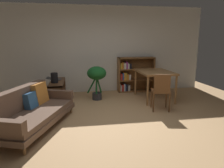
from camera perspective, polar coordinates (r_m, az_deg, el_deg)
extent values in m
plane|color=tan|center=(4.47, 0.46, -9.84)|extent=(8.16, 8.16, 0.00)
cube|color=silver|center=(6.84, -3.55, 9.24)|extent=(6.80, 0.10, 2.70)
cylinder|color=olive|center=(4.99, -11.00, -6.95)|extent=(0.04, 0.04, 0.13)
cylinder|color=olive|center=(3.47, -22.58, -16.26)|extent=(0.04, 0.04, 0.13)
cylinder|color=olive|center=(5.29, -18.40, -6.26)|extent=(0.04, 0.04, 0.13)
cube|color=brown|center=(4.32, -20.13, -8.80)|extent=(1.49, 2.18, 0.10)
cube|color=brown|center=(4.29, -20.22, -7.55)|extent=(1.43, 2.09, 0.10)
cube|color=brown|center=(4.39, -24.22, -3.86)|extent=(0.83, 1.87, 0.42)
cube|color=brown|center=(5.04, -14.98, -2.67)|extent=(0.81, 0.41, 0.19)
cube|color=#336093|center=(4.49, -21.06, -4.17)|extent=(0.28, 0.36, 0.34)
cube|color=orange|center=(4.76, -18.90, -2.46)|extent=(0.34, 0.48, 0.45)
cube|color=#56351E|center=(6.66, -14.03, -0.52)|extent=(0.37, 0.04, 0.54)
cube|color=#56351E|center=(5.42, -14.99, -3.34)|extent=(0.37, 0.04, 0.54)
cube|color=#56351E|center=(6.05, -14.44, -2.17)|extent=(0.37, 1.27, 0.04)
cube|color=#56351E|center=(5.99, -14.59, 0.55)|extent=(0.37, 1.31, 0.04)
cube|color=#56351E|center=(6.10, -14.34, -4.08)|extent=(0.37, 1.27, 0.04)
cube|color=#333338|center=(6.23, -14.51, 1.24)|extent=(0.23, 0.31, 0.02)
cube|color=black|center=(6.26, -16.34, 1.48)|extent=(0.21, 0.30, 0.06)
cylinder|color=black|center=(5.76, -15.28, 1.62)|extent=(0.18, 0.18, 0.26)
cylinder|color=slate|center=(5.75, -15.30, 2.14)|extent=(0.10, 0.10, 0.01)
cylinder|color=#333338|center=(5.99, -4.07, -3.27)|extent=(0.26, 0.26, 0.19)
cylinder|color=#195623|center=(5.91, -3.53, -0.15)|extent=(0.16, 0.05, 0.48)
cylinder|color=#195623|center=(6.03, -4.22, 0.04)|extent=(0.04, 0.29, 0.48)
cylinder|color=#195623|center=(5.91, -5.35, -0.11)|extent=(0.29, 0.07, 0.51)
cylinder|color=#195623|center=(5.82, -4.19, 0.15)|extent=(0.07, 0.20, 0.58)
ellipsoid|color=#195623|center=(5.85, -4.16, 2.94)|extent=(0.53, 0.53, 0.37)
cylinder|color=olive|center=(6.48, 6.37, 0.37)|extent=(0.06, 0.06, 0.75)
cylinder|color=olive|center=(5.44, 9.61, -1.92)|extent=(0.06, 0.06, 0.75)
cylinder|color=olive|center=(6.73, 12.64, 0.58)|extent=(0.06, 0.06, 0.75)
cylinder|color=olive|center=(5.73, 16.85, -1.57)|extent=(0.06, 0.06, 0.75)
cube|color=olive|center=(6.01, 11.44, 3.20)|extent=(0.86, 1.22, 0.05)
cylinder|color=brown|center=(5.34, 10.55, -3.90)|extent=(0.04, 0.04, 0.44)
cylinder|color=brown|center=(5.41, 14.39, -3.88)|extent=(0.04, 0.04, 0.44)
cylinder|color=brown|center=(5.00, 11.13, -5.00)|extent=(0.04, 0.04, 0.44)
cylinder|color=brown|center=(5.07, 15.22, -4.96)|extent=(0.04, 0.04, 0.44)
cube|color=brown|center=(5.14, 12.94, -1.82)|extent=(0.47, 0.47, 0.04)
cube|color=brown|center=(4.92, 13.44, 0.19)|extent=(0.36, 0.11, 0.40)
cube|color=brown|center=(6.79, 1.79, 2.49)|extent=(0.04, 0.34, 1.11)
cube|color=brown|center=(7.10, 10.91, 2.70)|extent=(0.04, 0.34, 1.11)
cube|color=brown|center=(6.86, 6.56, 7.05)|extent=(1.18, 0.34, 0.04)
cube|color=brown|center=(7.02, 6.35, -1.73)|extent=(1.18, 0.34, 0.04)
cube|color=brown|center=(7.06, 6.11, 2.80)|extent=(1.15, 0.04, 1.11)
cube|color=brown|center=(6.95, 6.42, 1.16)|extent=(1.15, 0.32, 0.04)
cube|color=brown|center=(6.89, 6.49, 4.07)|extent=(1.15, 0.32, 0.04)
cube|color=silver|center=(6.86, 2.27, -1.01)|extent=(0.04, 0.27, 0.19)
cube|color=red|center=(6.87, 2.74, -0.93)|extent=(0.06, 0.28, 0.21)
cube|color=silver|center=(6.88, 3.20, -0.83)|extent=(0.04, 0.27, 0.23)
cube|color=#2D5199|center=(6.88, 3.51, -0.83)|extent=(0.03, 0.25, 0.23)
cube|color=black|center=(6.90, 3.91, -1.05)|extent=(0.05, 0.23, 0.17)
cube|color=silver|center=(6.91, 4.45, -1.00)|extent=(0.06, 0.21, 0.18)
cube|color=red|center=(6.79, 2.39, 1.97)|extent=(0.06, 0.24, 0.20)
cube|color=#2D5199|center=(6.80, 2.90, 2.08)|extent=(0.04, 0.24, 0.22)
cube|color=orange|center=(6.81, 3.25, 2.16)|extent=(0.03, 0.25, 0.24)
cube|color=gold|center=(6.81, 3.61, 2.14)|extent=(0.05, 0.22, 0.23)
cube|color=orange|center=(6.83, 4.10, 1.94)|extent=(0.06, 0.24, 0.18)
cube|color=silver|center=(6.85, 4.66, 1.86)|extent=(0.06, 0.24, 0.16)
cube|color=gold|center=(6.73, 2.36, 4.87)|extent=(0.04, 0.21, 0.18)
cube|color=orange|center=(6.73, 2.79, 5.01)|extent=(0.05, 0.21, 0.21)
cube|color=silver|center=(6.77, 3.33, 4.94)|extent=(0.07, 0.27, 0.19)
cube|color=#993884|center=(6.77, 3.85, 5.07)|extent=(0.05, 0.25, 0.22)
cube|color=silver|center=(6.78, 4.35, 4.84)|extent=(0.05, 0.20, 0.17)
cube|color=black|center=(6.80, 4.87, 4.83)|extent=(0.06, 0.23, 0.16)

